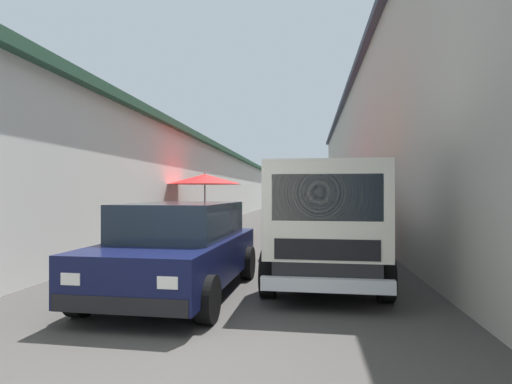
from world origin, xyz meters
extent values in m
plane|color=#3D3A38|center=(13.50, 0.00, 0.00)|extent=(90.00, 90.00, 0.00)
cube|color=silver|center=(15.75, 6.91, 1.93)|extent=(49.50, 7.00, 3.86)
cube|color=#284C38|center=(15.75, 6.91, 3.98)|extent=(49.80, 7.50, 0.24)
cube|color=#A39E93|center=(15.75, -6.91, 3.37)|extent=(49.50, 7.00, 6.73)
cube|color=#383D4C|center=(15.75, -6.91, 6.85)|extent=(49.80, 7.50, 0.24)
cylinder|color=#9E9EA3|center=(6.93, -1.66, 1.19)|extent=(0.06, 0.06, 2.37)
cone|color=#D84C14|center=(6.93, -1.66, 2.21)|extent=(2.32, 2.32, 0.33)
sphere|color=#9E9EA3|center=(6.93, -1.66, 2.41)|extent=(0.07, 0.07, 0.07)
cube|color=#9E7547|center=(6.93, -1.76, 0.39)|extent=(0.96, 0.72, 0.78)
sphere|color=orange|center=(6.78, -1.91, 0.82)|extent=(0.09, 0.09, 0.09)
sphere|color=orange|center=(7.21, -1.92, 0.82)|extent=(0.09, 0.09, 0.09)
sphere|color=orange|center=(6.92, -1.77, 0.82)|extent=(0.09, 0.09, 0.09)
sphere|color=orange|center=(6.88, -1.57, 0.88)|extent=(0.09, 0.09, 0.09)
sphere|color=orange|center=(6.65, -2.01, 0.82)|extent=(0.09, 0.09, 0.09)
cylinder|color=#9E9EA3|center=(11.59, -1.32, 1.07)|extent=(0.06, 0.06, 2.15)
cone|color=red|center=(11.59, -1.32, 1.91)|extent=(2.58, 2.58, 0.48)
sphere|color=#9E9EA3|center=(11.59, -1.32, 2.19)|extent=(0.07, 0.07, 0.07)
cube|color=olive|center=(11.75, -1.19, 0.42)|extent=(0.83, 0.64, 0.83)
sphere|color=orange|center=(11.60, -1.22, 0.88)|extent=(0.09, 0.09, 0.09)
sphere|color=orange|center=(11.91, -1.32, 0.88)|extent=(0.09, 0.09, 0.09)
sphere|color=orange|center=(11.66, -0.97, 0.88)|extent=(0.09, 0.09, 0.09)
cylinder|color=#9E9EA3|center=(10.33, 2.26, 1.13)|extent=(0.06, 0.06, 2.26)
cone|color=red|center=(10.33, 2.26, 2.09)|extent=(2.58, 2.58, 0.35)
sphere|color=#9E9EA3|center=(10.33, 2.26, 2.30)|extent=(0.07, 0.07, 0.07)
cube|color=#9E7547|center=(10.58, 2.30, 0.42)|extent=(0.72, 0.67, 0.84)
sphere|color=orange|center=(10.54, 2.24, 0.88)|extent=(0.09, 0.09, 0.09)
sphere|color=orange|center=(10.61, 2.52, 0.88)|extent=(0.09, 0.09, 0.09)
sphere|color=orange|center=(10.54, 2.08, 0.94)|extent=(0.09, 0.09, 0.09)
cylinder|color=#9E9EA3|center=(16.56, -1.95, 1.06)|extent=(0.06, 0.06, 2.13)
cone|color=red|center=(16.56, -1.95, 1.95)|extent=(2.55, 2.55, 0.35)
sphere|color=#9E9EA3|center=(16.56, -1.95, 2.17)|extent=(0.07, 0.07, 0.07)
cube|color=brown|center=(16.40, -1.75, 0.41)|extent=(0.83, 0.75, 0.82)
sphere|color=orange|center=(16.13, -1.90, 0.86)|extent=(0.09, 0.09, 0.09)
sphere|color=orange|center=(16.54, -1.99, 0.91)|extent=(0.09, 0.09, 0.09)
sphere|color=orange|center=(16.24, -1.63, 0.86)|extent=(0.09, 0.09, 0.09)
sphere|color=orange|center=(16.49, -1.87, 0.86)|extent=(0.09, 0.09, 0.09)
cube|color=#0F1438|center=(2.75, 0.72, 0.57)|extent=(3.96, 1.86, 0.64)
cube|color=#19232D|center=(2.90, 0.71, 1.17)|extent=(2.39, 1.60, 0.56)
cube|color=black|center=(0.84, 0.79, 0.35)|extent=(0.16, 1.65, 0.20)
cube|color=silver|center=(0.80, 0.20, 0.63)|extent=(0.07, 0.24, 0.14)
cube|color=silver|center=(0.85, 1.37, 0.63)|extent=(0.07, 0.24, 0.14)
cylinder|color=black|center=(1.40, -0.10, 0.30)|extent=(0.61, 0.22, 0.60)
cylinder|color=black|center=(1.46, 1.62, 0.30)|extent=(0.61, 0.22, 0.60)
cylinder|color=black|center=(4.05, -0.19, 0.30)|extent=(0.61, 0.22, 0.60)
cylinder|color=black|center=(4.11, 1.53, 0.30)|extent=(0.61, 0.22, 0.60)
cube|color=black|center=(4.37, -1.63, 0.50)|extent=(4.83, 1.59, 0.36)
cube|color=beige|center=(2.74, -1.59, 1.38)|extent=(1.58, 1.79, 1.40)
cube|color=#19232D|center=(2.00, -1.57, 1.55)|extent=(0.10, 1.47, 0.63)
cube|color=#19232D|center=(2.74, -1.59, 1.55)|extent=(1.09, 1.80, 0.45)
cube|color=black|center=(1.99, -1.57, 0.86)|extent=(0.09, 1.40, 0.28)
cube|color=silver|center=(1.91, -1.57, 0.40)|extent=(0.16, 1.75, 0.18)
cube|color=gray|center=(5.17, -2.47, 0.93)|extent=(3.16, 0.14, 0.50)
cube|color=gray|center=(5.21, -0.83, 0.93)|extent=(3.16, 0.14, 0.50)
cube|color=gray|center=(6.74, -1.69, 0.93)|extent=(0.10, 1.65, 0.50)
cylinder|color=black|center=(2.72, -2.46, 0.36)|extent=(0.73, 0.24, 0.72)
cylinder|color=black|center=(2.76, -0.71, 0.36)|extent=(0.73, 0.24, 0.72)
cylinder|color=black|center=(5.79, -2.54, 0.36)|extent=(0.73, 0.24, 0.72)
cylinder|color=black|center=(5.83, -0.79, 0.36)|extent=(0.73, 0.24, 0.72)
cylinder|color=#232328|center=(15.54, -2.97, 0.40)|extent=(0.14, 0.14, 0.81)
cylinder|color=#232328|center=(15.46, -2.82, 0.40)|extent=(0.14, 0.14, 0.81)
cube|color=#4C8C59|center=(15.50, -2.90, 1.11)|extent=(0.40, 0.51, 0.61)
sphere|color=#A57A5B|center=(15.50, -2.90, 1.53)|extent=(0.22, 0.22, 0.22)
cylinder|color=#4C8C59|center=(15.63, -3.15, 1.14)|extent=(0.08, 0.08, 0.55)
cylinder|color=#4C8C59|center=(15.36, -2.64, 1.14)|extent=(0.08, 0.08, 0.55)
cylinder|color=navy|center=(15.74, -0.51, 0.40)|extent=(0.14, 0.14, 0.79)
cylinder|color=navy|center=(15.63, -0.63, 0.40)|extent=(0.14, 0.14, 0.79)
cube|color=#33518C|center=(15.69, -0.57, 1.09)|extent=(0.47, 0.47, 0.59)
sphere|color=tan|center=(15.69, -0.57, 1.49)|extent=(0.22, 0.22, 0.22)
cylinder|color=#33518C|center=(15.89, -0.37, 1.12)|extent=(0.08, 0.08, 0.53)
cylinder|color=#33518C|center=(15.49, -0.77, 1.12)|extent=(0.08, 0.08, 0.53)
cylinder|color=black|center=(13.59, 2.79, 0.22)|extent=(0.44, 0.12, 0.44)
cylinder|color=black|center=(12.34, 2.86, 0.22)|extent=(0.45, 0.14, 0.44)
cube|color=red|center=(12.92, 2.83, 0.27)|extent=(0.91, 0.33, 0.08)
ellipsoid|color=black|center=(12.62, 2.85, 0.64)|extent=(0.57, 0.29, 0.20)
cube|color=red|center=(13.54, 2.79, 0.67)|extent=(0.16, 0.33, 0.56)
cylinder|color=silver|center=(13.47, 2.80, 0.77)|extent=(0.28, 0.08, 0.68)
cylinder|color=black|center=(13.39, 2.80, 1.12)|extent=(0.55, 0.07, 0.04)
camera|label=1|loc=(-3.52, -1.33, 1.62)|focal=28.62mm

